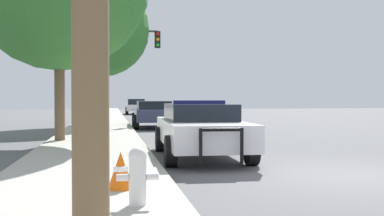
% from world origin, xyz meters
% --- Properties ---
extents(ground_plane, '(110.00, 110.00, 0.00)m').
position_xyz_m(ground_plane, '(0.00, 0.00, 0.00)').
color(ground_plane, '#565659').
extents(sidewalk_left, '(3.00, 110.00, 0.13)m').
position_xyz_m(sidewalk_left, '(-5.10, 0.00, 0.07)').
color(sidewalk_left, '#ADA89E').
rests_on(sidewalk_left, ground_plane).
extents(police_car, '(2.14, 5.09, 1.42)m').
position_xyz_m(police_car, '(-2.40, 3.36, 0.73)').
color(police_car, white).
rests_on(police_car, ground_plane).
extents(fire_hydrant, '(0.53, 0.23, 0.74)m').
position_xyz_m(fire_hydrant, '(-4.28, -2.32, 0.52)').
color(fire_hydrant, white).
rests_on(fire_hydrant, sidewalk_left).
extents(traffic_light, '(3.13, 0.35, 5.11)m').
position_xyz_m(traffic_light, '(-3.75, 17.62, 3.70)').
color(traffic_light, '#424247').
rests_on(traffic_light, sidewalk_left).
extents(car_background_midblock, '(2.09, 4.58, 1.33)m').
position_xyz_m(car_background_midblock, '(-2.49, 15.47, 0.73)').
color(car_background_midblock, '#333856').
rests_on(car_background_midblock, ground_plane).
extents(car_background_distant, '(2.08, 4.49, 1.38)m').
position_xyz_m(car_background_distant, '(-2.25, 35.39, 0.73)').
color(car_background_distant, silver).
rests_on(car_background_distant, ground_plane).
extents(tree_sidewalk_mid, '(5.14, 5.14, 7.63)m').
position_xyz_m(tree_sidewalk_mid, '(-5.04, 17.92, 5.18)').
color(tree_sidewalk_mid, brown).
rests_on(tree_sidewalk_mid, sidewalk_left).
extents(traffic_cone, '(0.39, 0.39, 0.56)m').
position_xyz_m(traffic_cone, '(-4.47, -1.20, 0.41)').
color(traffic_cone, orange).
rests_on(traffic_cone, sidewalk_left).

